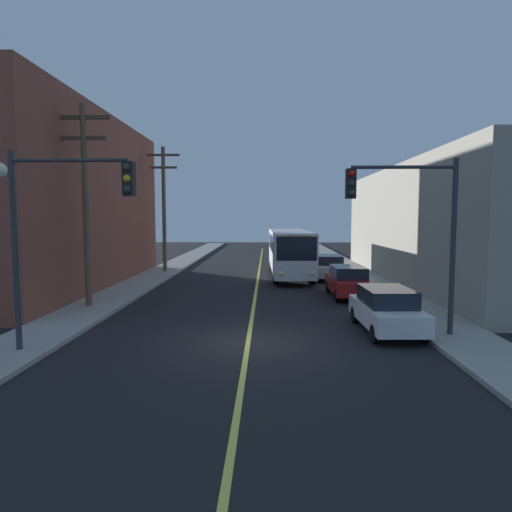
% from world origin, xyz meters
% --- Properties ---
extents(ground_plane, '(120.00, 120.00, 0.00)m').
position_xyz_m(ground_plane, '(0.00, 0.00, 0.00)').
color(ground_plane, black).
extents(sidewalk_left, '(2.50, 90.00, 0.15)m').
position_xyz_m(sidewalk_left, '(-7.25, 10.00, 0.07)').
color(sidewalk_left, gray).
rests_on(sidewalk_left, ground).
extents(sidewalk_right, '(2.50, 90.00, 0.15)m').
position_xyz_m(sidewalk_right, '(7.25, 10.00, 0.07)').
color(sidewalk_right, gray).
rests_on(sidewalk_right, ground).
extents(lane_stripe_center, '(0.16, 60.00, 0.01)m').
position_xyz_m(lane_stripe_center, '(0.00, 15.00, 0.01)').
color(lane_stripe_center, '#D8CC4C').
rests_on(lane_stripe_center, ground).
extents(building_left_brick, '(10.00, 20.26, 10.16)m').
position_xyz_m(building_left_brick, '(-13.49, 11.80, 5.08)').
color(building_left_brick, brown).
rests_on(building_left_brick, ground).
extents(building_right_warehouse, '(12.00, 26.48, 7.39)m').
position_xyz_m(building_right_warehouse, '(14.49, 14.65, 3.69)').
color(building_right_warehouse, gray).
rests_on(building_right_warehouse, ground).
extents(city_bus, '(2.83, 12.20, 3.20)m').
position_xyz_m(city_bus, '(2.20, 17.35, 1.82)').
color(city_bus, silver).
rests_on(city_bus, ground).
extents(parked_car_white, '(1.94, 4.46, 1.62)m').
position_xyz_m(parked_car_white, '(4.96, 1.46, 0.84)').
color(parked_car_white, silver).
rests_on(parked_car_white, ground).
extents(parked_car_red, '(1.86, 4.42, 1.62)m').
position_xyz_m(parked_car_red, '(4.86, 8.71, 0.84)').
color(parked_car_red, maroon).
rests_on(parked_car_red, ground).
extents(parked_car_silver, '(1.92, 4.45, 1.62)m').
position_xyz_m(parked_car_silver, '(4.79, 15.53, 0.84)').
color(parked_car_silver, '#B7B7BC').
rests_on(parked_car_silver, ground).
extents(utility_pole_near, '(2.40, 0.28, 9.02)m').
position_xyz_m(utility_pole_near, '(-7.53, 5.41, 5.14)').
color(utility_pole_near, brown).
rests_on(utility_pole_near, sidewalk_left).
extents(utility_pole_mid, '(2.40, 0.28, 9.14)m').
position_xyz_m(utility_pole_mid, '(-6.99, 18.51, 5.20)').
color(utility_pole_mid, brown).
rests_on(utility_pole_mid, sidewalk_left).
extents(traffic_signal_left_corner, '(3.75, 0.48, 6.00)m').
position_xyz_m(traffic_signal_left_corner, '(-5.41, -1.50, 4.30)').
color(traffic_signal_left_corner, '#2D2D33').
rests_on(traffic_signal_left_corner, sidewalk_left).
extents(traffic_signal_right_corner, '(3.75, 0.48, 6.00)m').
position_xyz_m(traffic_signal_right_corner, '(5.41, 0.64, 4.30)').
color(traffic_signal_right_corner, '#2D2D33').
rests_on(traffic_signal_right_corner, sidewalk_right).
extents(fire_hydrant, '(0.44, 0.26, 0.84)m').
position_xyz_m(fire_hydrant, '(6.85, 6.76, 0.58)').
color(fire_hydrant, red).
rests_on(fire_hydrant, sidewalk_right).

